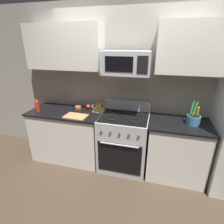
{
  "coord_description": "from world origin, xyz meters",
  "views": [
    {
      "loc": [
        0.46,
        -1.79,
        2.0
      ],
      "look_at": [
        -0.17,
        0.56,
        1.03
      ],
      "focal_mm": 28.15,
      "sensor_mm": 36.0,
      "label": 1
    }
  ],
  "objects_px": {
    "microwave": "(126,63)",
    "apple_loose": "(88,107)",
    "utensil_crock": "(193,119)",
    "bottle_hot_sauce": "(37,105)",
    "range_oven": "(124,141)",
    "fruit_basket": "(99,108)",
    "prep_bowl": "(78,107)",
    "cutting_board": "(76,116)"
  },
  "relations": [
    {
      "from": "microwave",
      "to": "apple_loose",
      "type": "bearing_deg",
      "value": 165.89
    },
    {
      "from": "utensil_crock",
      "to": "apple_loose",
      "type": "xyz_separation_m",
      "value": [
        -1.68,
        0.2,
        -0.04
      ]
    },
    {
      "from": "microwave",
      "to": "apple_loose",
      "type": "relative_size",
      "value": 8.57
    },
    {
      "from": "microwave",
      "to": "bottle_hot_sauce",
      "type": "relative_size",
      "value": 2.81
    },
    {
      "from": "microwave",
      "to": "utensil_crock",
      "type": "height_order",
      "value": "microwave"
    },
    {
      "from": "bottle_hot_sauce",
      "to": "microwave",
      "type": "bearing_deg",
      "value": 6.14
    },
    {
      "from": "range_oven",
      "to": "bottle_hot_sauce",
      "type": "height_order",
      "value": "bottle_hot_sauce"
    },
    {
      "from": "apple_loose",
      "to": "utensil_crock",
      "type": "bearing_deg",
      "value": -6.65
    },
    {
      "from": "range_oven",
      "to": "apple_loose",
      "type": "relative_size",
      "value": 13.58
    },
    {
      "from": "fruit_basket",
      "to": "microwave",
      "type": "bearing_deg",
      "value": -16.35
    },
    {
      "from": "prep_bowl",
      "to": "utensil_crock",
      "type": "bearing_deg",
      "value": -5.13
    },
    {
      "from": "cutting_board",
      "to": "microwave",
      "type": "bearing_deg",
      "value": 15.6
    },
    {
      "from": "bottle_hot_sauce",
      "to": "prep_bowl",
      "type": "xyz_separation_m",
      "value": [
        0.6,
        0.3,
        -0.09
      ]
    },
    {
      "from": "cutting_board",
      "to": "prep_bowl",
      "type": "relative_size",
      "value": 3.19
    },
    {
      "from": "microwave",
      "to": "utensil_crock",
      "type": "distance_m",
      "value": 1.24
    },
    {
      "from": "utensil_crock",
      "to": "fruit_basket",
      "type": "height_order",
      "value": "utensil_crock"
    },
    {
      "from": "cutting_board",
      "to": "utensil_crock",
      "type": "bearing_deg",
      "value": 6.06
    },
    {
      "from": "microwave",
      "to": "fruit_basket",
      "type": "relative_size",
      "value": 2.79
    },
    {
      "from": "utensil_crock",
      "to": "microwave",
      "type": "bearing_deg",
      "value": 178.66
    },
    {
      "from": "apple_loose",
      "to": "fruit_basket",
      "type": "bearing_deg",
      "value": -8.56
    },
    {
      "from": "bottle_hot_sauce",
      "to": "prep_bowl",
      "type": "height_order",
      "value": "bottle_hot_sauce"
    },
    {
      "from": "apple_loose",
      "to": "cutting_board",
      "type": "height_order",
      "value": "apple_loose"
    },
    {
      "from": "fruit_basket",
      "to": "apple_loose",
      "type": "height_order",
      "value": "fruit_basket"
    },
    {
      "from": "cutting_board",
      "to": "bottle_hot_sauce",
      "type": "height_order",
      "value": "bottle_hot_sauce"
    },
    {
      "from": "cutting_board",
      "to": "bottle_hot_sauce",
      "type": "xyz_separation_m",
      "value": [
        -0.72,
        0.05,
        0.1
      ]
    },
    {
      "from": "microwave",
      "to": "cutting_board",
      "type": "bearing_deg",
      "value": -164.4
    },
    {
      "from": "range_oven",
      "to": "cutting_board",
      "type": "xyz_separation_m",
      "value": [
        -0.74,
        -0.18,
        0.44
      ]
    },
    {
      "from": "cutting_board",
      "to": "prep_bowl",
      "type": "xyz_separation_m",
      "value": [
        -0.12,
        0.35,
        0.01
      ]
    },
    {
      "from": "microwave",
      "to": "cutting_board",
      "type": "relative_size",
      "value": 1.95
    },
    {
      "from": "utensil_crock",
      "to": "prep_bowl",
      "type": "relative_size",
      "value": 3.01
    },
    {
      "from": "bottle_hot_sauce",
      "to": "prep_bowl",
      "type": "distance_m",
      "value": 0.67
    },
    {
      "from": "microwave",
      "to": "fruit_basket",
      "type": "bearing_deg",
      "value": 163.65
    },
    {
      "from": "microwave",
      "to": "prep_bowl",
      "type": "height_order",
      "value": "microwave"
    },
    {
      "from": "apple_loose",
      "to": "prep_bowl",
      "type": "relative_size",
      "value": 0.73
    },
    {
      "from": "utensil_crock",
      "to": "prep_bowl",
      "type": "height_order",
      "value": "utensil_crock"
    },
    {
      "from": "utensil_crock",
      "to": "cutting_board",
      "type": "distance_m",
      "value": 1.75
    },
    {
      "from": "microwave",
      "to": "bottle_hot_sauce",
      "type": "height_order",
      "value": "microwave"
    },
    {
      "from": "apple_loose",
      "to": "bottle_hot_sauce",
      "type": "bearing_deg",
      "value": -157.05
    },
    {
      "from": "range_oven",
      "to": "fruit_basket",
      "type": "distance_m",
      "value": 0.71
    },
    {
      "from": "fruit_basket",
      "to": "prep_bowl",
      "type": "xyz_separation_m",
      "value": [
        -0.38,
        0.0,
        -0.03
      ]
    },
    {
      "from": "range_oven",
      "to": "microwave",
      "type": "height_order",
      "value": "microwave"
    },
    {
      "from": "range_oven",
      "to": "fruit_basket",
      "type": "height_order",
      "value": "range_oven"
    }
  ]
}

